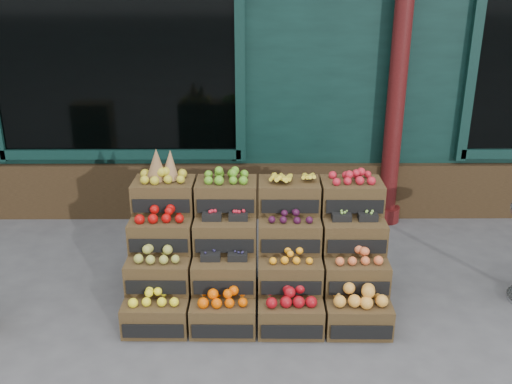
{
  "coord_description": "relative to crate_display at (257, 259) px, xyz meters",
  "views": [
    {
      "loc": [
        -0.22,
        -3.55,
        2.49
      ],
      "look_at": [
        -0.2,
        0.7,
        0.85
      ],
      "focal_mm": 40.0,
      "sensor_mm": 36.0,
      "label": 1
    }
  ],
  "objects": [
    {
      "name": "ground",
      "position": [
        0.2,
        -0.46,
        -0.38
      ],
      "size": [
        60.0,
        60.0,
        0.0
      ],
      "primitive_type": "plane",
      "color": "#49494C",
      "rests_on": "ground"
    },
    {
      "name": "crate_display",
      "position": [
        0.0,
        0.0,
        0.0
      ],
      "size": [
        1.98,
        0.99,
        1.23
      ],
      "rotation": [
        0.0,
        0.0,
        -0.02
      ],
      "color": "#413019",
      "rests_on": "ground"
    },
    {
      "name": "shopkeeper",
      "position": [
        -1.21,
        2.3,
        0.69
      ],
      "size": [
        0.86,
        0.64,
        2.13
      ],
      "primitive_type": "imported",
      "rotation": [
        0.0,
        0.0,
        2.96
      ],
      "color": "#164E1F",
      "rests_on": "ground"
    }
  ]
}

